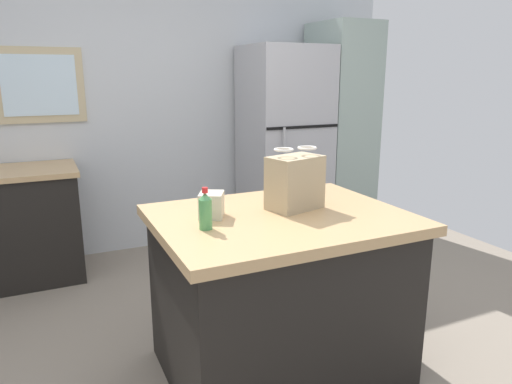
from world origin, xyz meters
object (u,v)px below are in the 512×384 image
object	(u,v)px
kitchen_island	(280,294)
shopping_bag	(295,182)
refrigerator	(284,147)
small_box	(212,205)
tall_cabinet	(340,132)
bottle	(205,211)

from	to	relation	value
kitchen_island	shopping_bag	size ratio (longest dim) A/B	3.86
refrigerator	small_box	xyz separation A→B (m)	(-1.35, -1.76, 0.03)
tall_cabinet	bottle	size ratio (longest dim) A/B	10.43
kitchen_island	refrigerator	size ratio (longest dim) A/B	0.69
small_box	refrigerator	bearing A→B (deg)	52.43
kitchen_island	bottle	distance (m)	0.68
refrigerator	tall_cabinet	bearing A→B (deg)	0.02
tall_cabinet	small_box	distance (m)	2.65
tall_cabinet	shopping_bag	size ratio (longest dim) A/B	6.30
kitchen_island	small_box	xyz separation A→B (m)	(-0.34, 0.10, 0.51)
small_box	kitchen_island	bearing A→B (deg)	-17.03
kitchen_island	bottle	world-z (taller)	bottle
kitchen_island	tall_cabinet	distance (m)	2.55
tall_cabinet	bottle	bearing A→B (deg)	-137.13
kitchen_island	shopping_bag	bearing A→B (deg)	29.65
small_box	bottle	world-z (taller)	bottle
tall_cabinet	shopping_bag	bearing A→B (deg)	-130.44
shopping_bag	bottle	distance (m)	0.56
tall_cabinet	shopping_bag	xyz separation A→B (m)	(-1.53, -1.79, 0.00)
bottle	small_box	bearing A→B (deg)	61.97
kitchen_island	tall_cabinet	size ratio (longest dim) A/B	0.61
shopping_bag	refrigerator	bearing A→B (deg)	63.42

